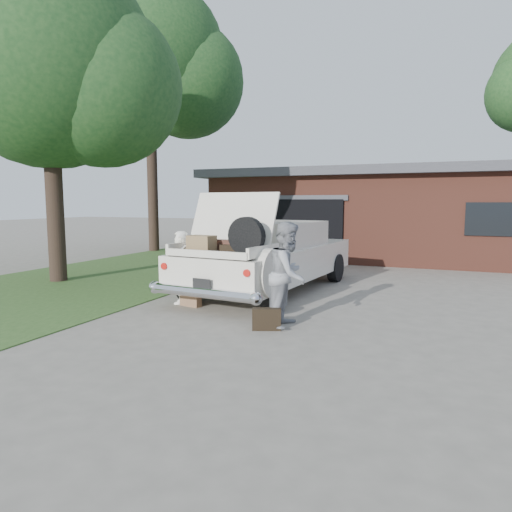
% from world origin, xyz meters
% --- Properties ---
extents(ground, '(90.00, 90.00, 0.00)m').
position_xyz_m(ground, '(0.00, 0.00, 0.00)').
color(ground, gray).
rests_on(ground, ground).
extents(grass_strip, '(6.00, 16.00, 0.02)m').
position_xyz_m(grass_strip, '(-5.50, 3.00, 0.01)').
color(grass_strip, '#2D4C1E').
rests_on(grass_strip, ground).
extents(house, '(12.80, 7.80, 3.30)m').
position_xyz_m(house, '(0.98, 11.47, 1.67)').
color(house, brown).
rests_on(house, ground).
extents(tree_left, '(6.27, 5.45, 8.41)m').
position_xyz_m(tree_left, '(-6.17, 1.86, 5.44)').
color(tree_left, '#38281E').
rests_on(tree_left, ground).
extents(tree_back, '(7.25, 6.31, 11.20)m').
position_xyz_m(tree_back, '(-8.28, 9.24, 7.70)').
color(tree_back, '#38281E').
rests_on(tree_back, ground).
extents(sedan, '(2.75, 5.93, 2.30)m').
position_xyz_m(sedan, '(-0.56, 2.81, 0.84)').
color(sedan, silver).
rests_on(sedan, ground).
extents(woman_left, '(0.53, 0.64, 1.51)m').
position_xyz_m(woman_left, '(-1.80, 0.81, 0.76)').
color(woman_left, white).
rests_on(woman_left, ground).
extents(woman_right, '(0.69, 0.88, 1.78)m').
position_xyz_m(woman_right, '(0.83, 0.02, 0.89)').
color(woman_right, gray).
rests_on(woman_right, ground).
extents(suitcase_left, '(0.50, 0.26, 0.37)m').
position_xyz_m(suitcase_left, '(-1.47, 0.66, 0.18)').
color(suitcase_left, '#916A4A').
rests_on(suitcase_left, ground).
extents(suitcase_right, '(0.50, 0.32, 0.37)m').
position_xyz_m(suitcase_right, '(0.59, -0.38, 0.18)').
color(suitcase_right, black).
rests_on(suitcase_right, ground).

